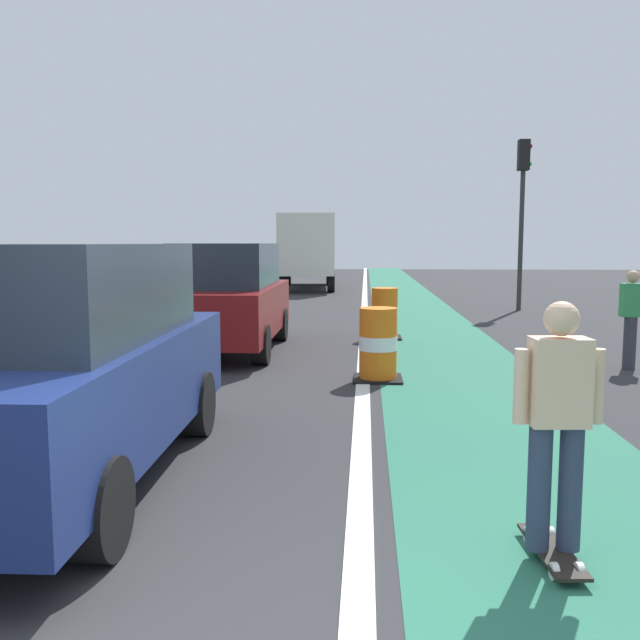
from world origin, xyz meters
TOP-DOWN VIEW (x-y plane):
  - bike_lane_strip at (2.40, 12.00)m, footprint 2.50×80.00m
  - lane_divider_stripe at (0.90, 12.00)m, footprint 0.20×80.00m
  - skateboarder_on_lane at (2.15, 1.14)m, footprint 0.57×0.81m
  - parked_suv_nearest at (-1.64, 2.36)m, footprint 2.01×4.65m
  - parked_suv_second at (-1.67, 9.43)m, footprint 1.96×4.62m
  - traffic_barrel_front at (1.12, 6.87)m, footprint 0.73×0.73m
  - traffic_barrel_mid at (1.34, 11.35)m, footprint 0.73×0.73m
  - delivery_truck_down_block at (-1.69, 27.15)m, footprint 2.78×7.73m
  - traffic_light_corner at (5.61, 17.72)m, footprint 0.41×0.32m
  - pedestrian_crossing at (5.23, 8.04)m, footprint 0.34×0.20m

SIDE VIEW (x-z plane):
  - bike_lane_strip at x=2.40m, z-range 0.00..0.01m
  - lane_divider_stripe at x=0.90m, z-range 0.00..0.01m
  - traffic_barrel_front at x=1.12m, z-range -0.01..1.08m
  - traffic_barrel_mid at x=1.34m, z-range -0.01..1.08m
  - pedestrian_crossing at x=5.23m, z-range 0.06..1.67m
  - skateboarder_on_lane at x=2.15m, z-range 0.07..1.76m
  - parked_suv_nearest at x=-1.64m, z-range 0.02..2.06m
  - parked_suv_second at x=-1.67m, z-range 0.02..2.06m
  - delivery_truck_down_block at x=-1.69m, z-range 0.23..3.46m
  - traffic_light_corner at x=5.61m, z-range 0.95..6.05m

